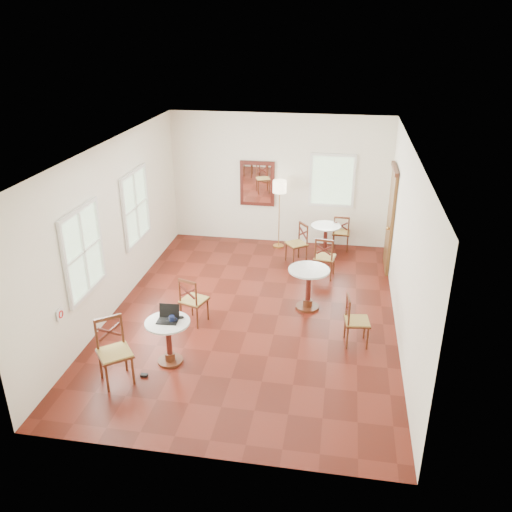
{
  "coord_description": "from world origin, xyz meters",
  "views": [
    {
      "loc": [
        1.42,
        -8.18,
        4.83
      ],
      "look_at": [
        0.0,
        0.3,
        1.0
      ],
      "focal_mm": 37.14,
      "sensor_mm": 36.0,
      "label": 1
    }
  ],
  "objects_px": {
    "power_adapter": "(144,375)",
    "water_glass": "(169,320)",
    "laptop": "(168,316)",
    "chair_near_b": "(114,352)",
    "chair_back_b": "(297,243)",
    "floor_lamp": "(280,191)",
    "mouse": "(181,317)",
    "chair_mid_b": "(356,321)",
    "cafe_table_near": "(169,337)",
    "cafe_table_back": "(325,236)",
    "chair_mid_a": "(325,257)",
    "cafe_table_mid": "(308,284)",
    "navy_mug": "(172,319)",
    "chair_back_a": "(341,232)",
    "chair_near_a": "(193,300)"
  },
  "relations": [
    {
      "from": "chair_near_b",
      "to": "floor_lamp",
      "type": "height_order",
      "value": "floor_lamp"
    },
    {
      "from": "laptop",
      "to": "mouse",
      "type": "relative_size",
      "value": 3.12
    },
    {
      "from": "chair_mid_b",
      "to": "chair_back_a",
      "type": "bearing_deg",
      "value": -2.84
    },
    {
      "from": "chair_near_b",
      "to": "floor_lamp",
      "type": "distance_m",
      "value": 5.71
    },
    {
      "from": "chair_near_b",
      "to": "floor_lamp",
      "type": "xyz_separation_m",
      "value": [
        1.7,
        5.38,
        0.85
      ]
    },
    {
      "from": "power_adapter",
      "to": "water_glass",
      "type": "bearing_deg",
      "value": 53.48
    },
    {
      "from": "chair_back_b",
      "to": "chair_near_b",
      "type": "bearing_deg",
      "value": -62.04
    },
    {
      "from": "chair_near_b",
      "to": "chair_back_b",
      "type": "xyz_separation_m",
      "value": [
        2.2,
        4.61,
        -0.06
      ]
    },
    {
      "from": "cafe_table_mid",
      "to": "chair_back_b",
      "type": "bearing_deg",
      "value": 100.92
    },
    {
      "from": "chair_near_b",
      "to": "floor_lamp",
      "type": "bearing_deg",
      "value": 34.1
    },
    {
      "from": "laptop",
      "to": "navy_mug",
      "type": "bearing_deg",
      "value": -38.35
    },
    {
      "from": "chair_mid_a",
      "to": "power_adapter",
      "type": "xyz_separation_m",
      "value": [
        -2.46,
        -3.8,
        -0.42
      ]
    },
    {
      "from": "cafe_table_mid",
      "to": "floor_lamp",
      "type": "xyz_separation_m",
      "value": [
        -0.89,
        2.78,
        0.86
      ]
    },
    {
      "from": "chair_back_b",
      "to": "laptop",
      "type": "xyz_separation_m",
      "value": [
        -1.57,
        -3.99,
        0.34
      ]
    },
    {
      "from": "chair_back_b",
      "to": "navy_mug",
      "type": "distance_m",
      "value": 4.32
    },
    {
      "from": "cafe_table_near",
      "to": "laptop",
      "type": "height_order",
      "value": "laptop"
    },
    {
      "from": "chair_near_b",
      "to": "floor_lamp",
      "type": "relative_size",
      "value": 0.62
    },
    {
      "from": "chair_mid_b",
      "to": "floor_lamp",
      "type": "xyz_separation_m",
      "value": [
        -1.73,
        3.83,
        0.92
      ]
    },
    {
      "from": "chair_back_b",
      "to": "power_adapter",
      "type": "relative_size",
      "value": 8.37
    },
    {
      "from": "chair_mid_b",
      "to": "navy_mug",
      "type": "distance_m",
      "value": 2.92
    },
    {
      "from": "chair_near_b",
      "to": "chair_near_a",
      "type": "bearing_deg",
      "value": 30.57
    },
    {
      "from": "cafe_table_near",
      "to": "floor_lamp",
      "type": "height_order",
      "value": "floor_lamp"
    },
    {
      "from": "chair_near_a",
      "to": "chair_mid_b",
      "type": "height_order",
      "value": "chair_near_a"
    },
    {
      "from": "floor_lamp",
      "to": "power_adapter",
      "type": "distance_m",
      "value": 5.57
    },
    {
      "from": "chair_near_a",
      "to": "power_adapter",
      "type": "bearing_deg",
      "value": 97.27
    },
    {
      "from": "chair_near_b",
      "to": "chair_mid_b",
      "type": "bearing_deg",
      "value": -14.06
    },
    {
      "from": "floor_lamp",
      "to": "mouse",
      "type": "xyz_separation_m",
      "value": [
        -0.9,
        -4.7,
        -0.6
      ]
    },
    {
      "from": "navy_mug",
      "to": "cafe_table_near",
      "type": "bearing_deg",
      "value": -174.94
    },
    {
      "from": "cafe_table_near",
      "to": "power_adapter",
      "type": "height_order",
      "value": "cafe_table_near"
    },
    {
      "from": "chair_back_b",
      "to": "water_glass",
      "type": "xyz_separation_m",
      "value": [
        -1.54,
        -4.07,
        0.33
      ]
    },
    {
      "from": "cafe_table_near",
      "to": "mouse",
      "type": "relative_size",
      "value": 7.0
    },
    {
      "from": "chair_near_b",
      "to": "cafe_table_back",
      "type": "bearing_deg",
      "value": 23.02
    },
    {
      "from": "floor_lamp",
      "to": "mouse",
      "type": "relative_size",
      "value": 15.42
    },
    {
      "from": "navy_mug",
      "to": "cafe_table_back",
      "type": "bearing_deg",
      "value": 65.4
    },
    {
      "from": "chair_back_a",
      "to": "mouse",
      "type": "bearing_deg",
      "value": 65.49
    },
    {
      "from": "floor_lamp",
      "to": "navy_mug",
      "type": "relative_size",
      "value": 12.75
    },
    {
      "from": "cafe_table_near",
      "to": "navy_mug",
      "type": "distance_m",
      "value": 0.33
    },
    {
      "from": "laptop",
      "to": "power_adapter",
      "type": "bearing_deg",
      "value": -122.01
    },
    {
      "from": "water_glass",
      "to": "laptop",
      "type": "bearing_deg",
      "value": 109.51
    },
    {
      "from": "chair_mid_a",
      "to": "chair_back_a",
      "type": "relative_size",
      "value": 1.05
    },
    {
      "from": "cafe_table_back",
      "to": "chair_mid_a",
      "type": "xyz_separation_m",
      "value": [
        0.04,
        -1.17,
        0.01
      ]
    },
    {
      "from": "laptop",
      "to": "water_glass",
      "type": "distance_m",
      "value": 0.08
    },
    {
      "from": "chair_near_b",
      "to": "water_glass",
      "type": "relative_size",
      "value": 11.44
    },
    {
      "from": "mouse",
      "to": "chair_back_b",
      "type": "bearing_deg",
      "value": 71.39
    },
    {
      "from": "cafe_table_mid",
      "to": "laptop",
      "type": "bearing_deg",
      "value": -134.71
    },
    {
      "from": "navy_mug",
      "to": "power_adapter",
      "type": "bearing_deg",
      "value": -128.66
    },
    {
      "from": "chair_near_a",
      "to": "floor_lamp",
      "type": "height_order",
      "value": "floor_lamp"
    },
    {
      "from": "chair_back_a",
      "to": "mouse",
      "type": "distance_m",
      "value": 5.3
    },
    {
      "from": "chair_mid_b",
      "to": "chair_back_b",
      "type": "distance_m",
      "value": 3.3
    },
    {
      "from": "floor_lamp",
      "to": "chair_near_b",
      "type": "bearing_deg",
      "value": -107.47
    }
  ]
}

